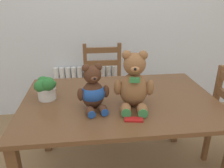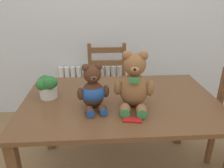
% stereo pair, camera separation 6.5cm
% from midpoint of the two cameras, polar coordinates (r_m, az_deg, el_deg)
% --- Properties ---
extents(wall_back, '(8.00, 0.04, 2.60)m').
position_cam_midpoint_polar(wall_back, '(2.64, 0.32, 19.16)').
color(wall_back, silver).
rests_on(wall_back, ground_plane).
extents(radiator, '(0.79, 0.10, 0.63)m').
position_cam_midpoint_polar(radiator, '(2.82, -4.78, -2.15)').
color(radiator, white).
rests_on(radiator, ground_plane).
extents(dining_table, '(1.41, 0.94, 0.74)m').
position_cam_midpoint_polar(dining_table, '(1.65, 3.30, -6.75)').
color(dining_table, brown).
rests_on(dining_table, ground_plane).
extents(wooden_chair_behind, '(0.43, 0.40, 0.95)m').
position_cam_midpoint_polar(wooden_chair_behind, '(2.47, -0.40, -1.22)').
color(wooden_chair_behind, brown).
rests_on(wooden_chair_behind, ground_plane).
extents(teddy_bear_left, '(0.22, 0.24, 0.31)m').
position_cam_midpoint_polar(teddy_bear_left, '(1.44, -3.69, -1.78)').
color(teddy_bear_left, '#472819').
rests_on(teddy_bear_left, dining_table).
extents(teddy_bear_right, '(0.27, 0.29, 0.39)m').
position_cam_midpoint_polar(teddy_bear_right, '(1.44, 7.04, -0.03)').
color(teddy_bear_right, brown).
rests_on(teddy_bear_right, dining_table).
extents(potted_plant, '(0.15, 0.18, 0.18)m').
position_cam_midpoint_polar(potted_plant, '(1.65, -15.38, -0.48)').
color(potted_plant, beige).
rests_on(potted_plant, dining_table).
extents(chocolate_bar, '(0.12, 0.07, 0.01)m').
position_cam_midpoint_polar(chocolate_bar, '(1.35, 6.71, -9.36)').
color(chocolate_bar, red).
rests_on(chocolate_bar, dining_table).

